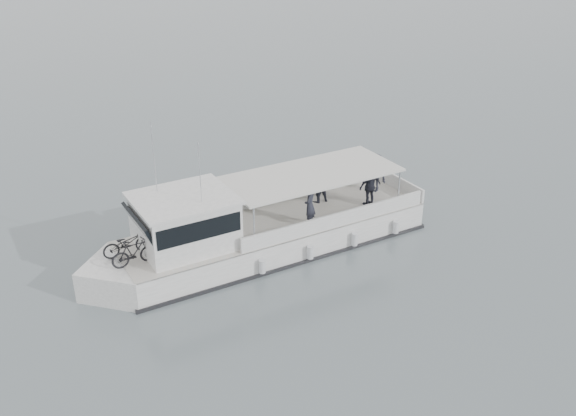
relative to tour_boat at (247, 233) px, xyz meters
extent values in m
plane|color=#535E61|center=(1.13, -2.59, -0.92)|extent=(1400.00, 1400.00, 0.00)
cube|color=white|center=(1.11, 0.34, -0.48)|extent=(12.09, 6.44, 1.27)
cube|color=white|center=(-4.47, -1.39, -0.48)|extent=(3.03, 3.03, 1.27)
cube|color=beige|center=(1.11, 0.34, 0.15)|extent=(12.09, 6.44, 0.06)
cube|color=black|center=(1.11, 0.34, -0.87)|extent=(12.31, 6.61, 0.18)
cube|color=white|center=(2.35, 2.30, 0.44)|extent=(7.48, 2.40, 0.58)
cube|color=white|center=(3.23, -0.57, 0.44)|extent=(7.48, 2.40, 0.58)
cube|color=white|center=(6.65, 2.06, 0.44)|extent=(1.01, 3.01, 0.58)
cube|color=white|center=(-2.24, -0.69, 1.03)|extent=(3.76, 3.44, 1.75)
cube|color=black|center=(-3.68, -1.14, 1.18)|extent=(1.24, 2.49, 1.13)
cube|color=black|center=(-2.24, -0.69, 1.32)|extent=(3.58, 3.42, 0.68)
cube|color=white|center=(-2.24, -0.69, 1.96)|extent=(4.00, 3.68, 0.10)
cube|color=silver|center=(2.60, 0.80, 1.76)|extent=(7.20, 4.75, 0.08)
cylinder|color=silver|center=(0.03, -1.42, 0.96)|extent=(0.07, 0.07, 1.61)
cylinder|color=silver|center=(-0.78, 1.19, 0.96)|extent=(0.07, 0.07, 1.61)
cylinder|color=silver|center=(5.99, 0.42, 0.96)|extent=(0.07, 0.07, 1.61)
cylinder|color=silver|center=(5.18, 3.03, 0.96)|extent=(0.07, 0.07, 1.61)
cylinder|color=silver|center=(-3.05, -0.03, 3.22)|extent=(0.04, 0.04, 2.53)
cylinder|color=silver|center=(-1.66, -1.23, 3.03)|extent=(0.04, 0.04, 2.14)
cylinder|color=silver|center=(0.23, -1.73, -0.43)|extent=(0.29, 0.29, 0.49)
cylinder|color=silver|center=(2.09, -1.15, -0.43)|extent=(0.29, 0.29, 0.49)
cylinder|color=silver|center=(3.95, -0.58, -0.43)|extent=(0.29, 0.29, 0.49)
cylinder|color=silver|center=(5.81, 0.00, -0.43)|extent=(0.29, 0.29, 0.49)
imported|color=black|center=(-4.21, -0.90, 0.59)|extent=(1.77, 1.05, 0.88)
imported|color=black|center=(-3.98, -1.64, 0.62)|extent=(1.60, 0.87, 0.93)
imported|color=#272935|center=(2.31, -0.21, 0.97)|extent=(0.64, 0.71, 1.64)
imported|color=#272935|center=(3.15, 1.69, 0.97)|extent=(0.91, 0.77, 1.64)
imported|color=#272935|center=(5.01, 0.94, 0.97)|extent=(1.03, 0.66, 1.64)
imported|color=#272935|center=(5.65, 2.16, 0.97)|extent=(1.09, 1.22, 1.64)
camera|label=1|loc=(-3.16, -20.44, 11.02)|focal=40.00mm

